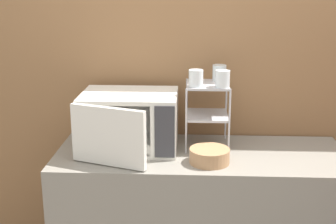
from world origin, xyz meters
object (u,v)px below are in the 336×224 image
Objects in this scene: dish_rack at (207,102)px; glass_back_right at (219,73)px; glass_front_right at (223,79)px; glass_front_left at (196,78)px; bowl at (209,156)px; microwave at (129,122)px.

glass_back_right is (0.06, 0.07, 0.14)m from dish_rack.
glass_front_right is (0.07, -0.08, 0.14)m from dish_rack.
glass_back_right reaches higher than dish_rack.
glass_front_left is at bearing 175.89° from glass_front_right.
bowl is at bearing -99.82° from glass_back_right.
glass_front_left is (-0.06, -0.07, 0.14)m from dish_rack.
microwave is 2.64× the size of bowl.
glass_front_left is 1.00× the size of glass_front_right.
bowl is (-0.06, -0.32, -0.36)m from glass_back_right.
glass_back_right is at bearing 92.92° from glass_front_right.
dish_rack is (0.42, 0.06, 0.10)m from microwave.
microwave is at bearing -163.97° from glass_back_right.
dish_rack is 0.33m from bowl.
glass_front_right reaches higher than dish_rack.
bowl is at bearing -110.95° from glass_front_right.
glass_back_right is 0.44× the size of bowl.
glass_front_right is at bearing -4.11° from glass_front_left.
glass_front_right is (0.01, -0.16, 0.00)m from glass_back_right.
dish_rack is 0.17m from glass_front_left.
microwave is 0.55m from glass_front_right.
microwave is 0.48m from bowl.
microwave is 6.03× the size of glass_front_left.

